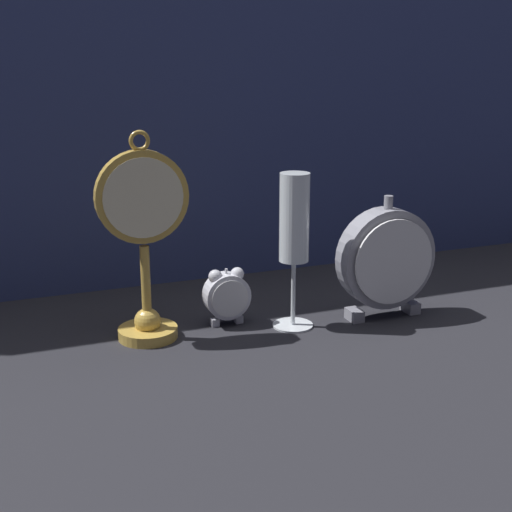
{
  "coord_description": "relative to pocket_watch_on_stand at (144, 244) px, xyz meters",
  "views": [
    {
      "loc": [
        -0.38,
        -0.91,
        0.41
      ],
      "look_at": [
        0.0,
        0.08,
        0.11
      ],
      "focal_mm": 50.0,
      "sensor_mm": 36.0,
      "label": 1
    }
  ],
  "objects": [
    {
      "name": "ground_plane",
      "position": [
        0.18,
        -0.07,
        -0.15
      ],
      "size": [
        4.0,
        4.0,
        0.0
      ],
      "primitive_type": "plane",
      "color": "#232328"
    },
    {
      "name": "fabric_backdrop_drape",
      "position": [
        0.18,
        0.25,
        0.24
      ],
      "size": [
        1.68,
        0.01,
        0.76
      ],
      "primitive_type": "cube",
      "color": "navy",
      "rests_on": "ground_plane"
    },
    {
      "name": "pocket_watch_on_stand",
      "position": [
        0.0,
        0.0,
        0.0
      ],
      "size": [
        0.13,
        0.09,
        0.31
      ],
      "color": "gold",
      "rests_on": "ground_plane"
    },
    {
      "name": "champagne_flute",
      "position": [
        0.22,
        -0.04,
        0.01
      ],
      "size": [
        0.06,
        0.06,
        0.24
      ],
      "color": "silver",
      "rests_on": "ground_plane"
    },
    {
      "name": "mantel_clock_silver",
      "position": [
        0.37,
        -0.05,
        -0.05
      ],
      "size": [
        0.16,
        0.04,
        0.2
      ],
      "color": "gray",
      "rests_on": "ground_plane"
    },
    {
      "name": "alarm_clock_twin_bell",
      "position": [
        0.13,
        0.01,
        -0.1
      ],
      "size": [
        0.07,
        0.03,
        0.09
      ],
      "color": "silver",
      "rests_on": "ground_plane"
    }
  ]
}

